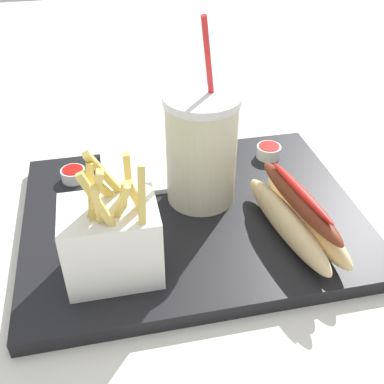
% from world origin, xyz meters
% --- Properties ---
extents(ground_plane, '(2.40, 2.40, 0.02)m').
position_xyz_m(ground_plane, '(0.00, 0.00, -0.01)').
color(ground_plane, silver).
extents(food_tray, '(0.43, 0.33, 0.02)m').
position_xyz_m(food_tray, '(0.00, 0.00, 0.01)').
color(food_tray, black).
rests_on(food_tray, ground_plane).
extents(soda_cup, '(0.10, 0.10, 0.24)m').
position_xyz_m(soda_cup, '(0.02, 0.03, 0.10)').
color(soda_cup, beige).
rests_on(soda_cup, food_tray).
extents(fries_basket, '(0.10, 0.07, 0.16)m').
position_xyz_m(fries_basket, '(-0.11, -0.09, 0.07)').
color(fries_basket, white).
rests_on(fries_basket, food_tray).
extents(hot_dog_1, '(0.08, 0.19, 0.07)m').
position_xyz_m(hot_dog_1, '(0.11, -0.07, 0.05)').
color(hot_dog_1, '#E5C689').
rests_on(hot_dog_1, food_tray).
extents(ketchup_cup_1, '(0.03, 0.03, 0.02)m').
position_xyz_m(ketchup_cup_1, '(-0.15, 0.10, 0.03)').
color(ketchup_cup_1, white).
rests_on(ketchup_cup_1, food_tray).
extents(ketchup_cup_2, '(0.04, 0.04, 0.02)m').
position_xyz_m(ketchup_cup_2, '(0.14, 0.10, 0.03)').
color(ketchup_cup_2, white).
rests_on(ketchup_cup_2, food_tray).
extents(napkin_stack, '(0.12, 0.12, 0.01)m').
position_xyz_m(napkin_stack, '(-0.05, 0.10, 0.02)').
color(napkin_stack, white).
rests_on(napkin_stack, food_tray).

